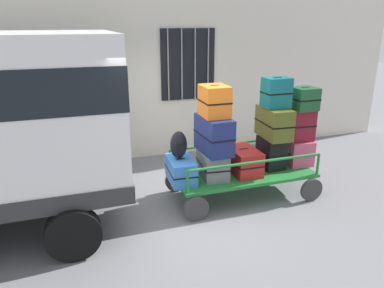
{
  "coord_description": "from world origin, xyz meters",
  "views": [
    {
      "loc": [
        -1.69,
        -5.22,
        2.9
      ],
      "look_at": [
        0.07,
        0.01,
        1.05
      ],
      "focal_mm": 34.44,
      "sensor_mm": 36.0,
      "label": 1
    }
  ],
  "objects_px": {
    "suitcase_midright_top": "(276,93)",
    "suitcase_center_bottom": "(243,160)",
    "suitcase_midleft_top": "(214,101)",
    "suitcase_right_middle": "(301,125)",
    "luggage_cart": "(242,176)",
    "suitcase_midleft_bottom": "(212,164)",
    "backpack": "(179,145)",
    "suitcase_midright_middle": "(274,123)",
    "suitcase_right_top": "(304,99)",
    "suitcase_right_bottom": "(298,152)",
    "suitcase_midleft_middle": "(214,135)",
    "suitcase_left_bottom": "(181,170)",
    "suitcase_midright_bottom": "(271,152)"
  },
  "relations": [
    {
      "from": "suitcase_midleft_top",
      "to": "suitcase_center_bottom",
      "type": "xyz_separation_m",
      "value": [
        0.55,
        0.03,
        -1.06
      ]
    },
    {
      "from": "suitcase_center_bottom",
      "to": "suitcase_midleft_top",
      "type": "bearing_deg",
      "value": -177.31
    },
    {
      "from": "suitcase_midleft_middle",
      "to": "suitcase_right_top",
      "type": "height_order",
      "value": "suitcase_right_top"
    },
    {
      "from": "suitcase_right_middle",
      "to": "suitcase_right_bottom",
      "type": "bearing_deg",
      "value": 90.0
    },
    {
      "from": "suitcase_midleft_top",
      "to": "suitcase_right_bottom",
      "type": "height_order",
      "value": "suitcase_midleft_top"
    },
    {
      "from": "suitcase_right_middle",
      "to": "suitcase_midleft_middle",
      "type": "bearing_deg",
      "value": -178.4
    },
    {
      "from": "suitcase_midleft_middle",
      "to": "suitcase_right_top",
      "type": "distance_m",
      "value": 1.72
    },
    {
      "from": "luggage_cart",
      "to": "backpack",
      "type": "bearing_deg",
      "value": 179.21
    },
    {
      "from": "suitcase_midright_bottom",
      "to": "suitcase_right_bottom",
      "type": "distance_m",
      "value": 0.56
    },
    {
      "from": "suitcase_right_bottom",
      "to": "suitcase_center_bottom",
      "type": "bearing_deg",
      "value": -178.53
    },
    {
      "from": "suitcase_midleft_top",
      "to": "suitcase_midright_bottom",
      "type": "bearing_deg",
      "value": 2.94
    },
    {
      "from": "suitcase_midleft_bottom",
      "to": "backpack",
      "type": "xyz_separation_m",
      "value": [
        -0.57,
        0.01,
        0.39
      ]
    },
    {
      "from": "suitcase_right_middle",
      "to": "luggage_cart",
      "type": "bearing_deg",
      "value": -179.12
    },
    {
      "from": "backpack",
      "to": "luggage_cart",
      "type": "bearing_deg",
      "value": -0.79
    },
    {
      "from": "suitcase_midright_bottom",
      "to": "suitcase_midright_middle",
      "type": "xyz_separation_m",
      "value": [
        0.0,
        -0.03,
        0.54
      ]
    },
    {
      "from": "suitcase_center_bottom",
      "to": "suitcase_right_bottom",
      "type": "bearing_deg",
      "value": 1.47
    },
    {
      "from": "suitcase_right_bottom",
      "to": "suitcase_right_top",
      "type": "height_order",
      "value": "suitcase_right_top"
    },
    {
      "from": "suitcase_midright_bottom",
      "to": "backpack",
      "type": "height_order",
      "value": "backpack"
    },
    {
      "from": "suitcase_midright_middle",
      "to": "suitcase_right_middle",
      "type": "height_order",
      "value": "suitcase_midright_middle"
    },
    {
      "from": "suitcase_midright_top",
      "to": "suitcase_left_bottom",
      "type": "bearing_deg",
      "value": -179.03
    },
    {
      "from": "suitcase_midleft_top",
      "to": "suitcase_center_bottom",
      "type": "height_order",
      "value": "suitcase_midleft_top"
    },
    {
      "from": "backpack",
      "to": "suitcase_midleft_middle",
      "type": "bearing_deg",
      "value": -4.49
    },
    {
      "from": "suitcase_midleft_bottom",
      "to": "suitcase_midright_top",
      "type": "xyz_separation_m",
      "value": [
        1.1,
        -0.0,
        1.12
      ]
    },
    {
      "from": "suitcase_midleft_top",
      "to": "suitcase_right_middle",
      "type": "distance_m",
      "value": 1.74
    },
    {
      "from": "suitcase_midright_bottom",
      "to": "suitcase_midright_middle",
      "type": "relative_size",
      "value": 0.76
    },
    {
      "from": "suitcase_midleft_middle",
      "to": "suitcase_center_bottom",
      "type": "xyz_separation_m",
      "value": [
        0.55,
        0.03,
        -0.52
      ]
    },
    {
      "from": "backpack",
      "to": "suitcase_right_top",
      "type": "bearing_deg",
      "value": -0.25
    },
    {
      "from": "suitcase_right_top",
      "to": "suitcase_midleft_bottom",
      "type": "bearing_deg",
      "value": 179.88
    },
    {
      "from": "suitcase_midleft_bottom",
      "to": "suitcase_right_bottom",
      "type": "xyz_separation_m",
      "value": [
        1.66,
        0.02,
        0.01
      ]
    },
    {
      "from": "suitcase_right_top",
      "to": "backpack",
      "type": "distance_m",
      "value": 2.31
    },
    {
      "from": "suitcase_midright_bottom",
      "to": "suitcase_right_bottom",
      "type": "xyz_separation_m",
      "value": [
        0.55,
        -0.0,
        -0.05
      ]
    },
    {
      "from": "suitcase_midleft_bottom",
      "to": "suitcase_center_bottom",
      "type": "distance_m",
      "value": 0.55
    },
    {
      "from": "suitcase_right_top",
      "to": "backpack",
      "type": "bearing_deg",
      "value": 179.75
    },
    {
      "from": "suitcase_midright_top",
      "to": "suitcase_right_top",
      "type": "relative_size",
      "value": 1.23
    },
    {
      "from": "luggage_cart",
      "to": "suitcase_right_top",
      "type": "height_order",
      "value": "suitcase_right_top"
    },
    {
      "from": "suitcase_right_bottom",
      "to": "backpack",
      "type": "xyz_separation_m",
      "value": [
        -2.23,
        -0.01,
        0.38
      ]
    },
    {
      "from": "suitcase_midright_middle",
      "to": "suitcase_midright_top",
      "type": "bearing_deg",
      "value": -90.0
    },
    {
      "from": "suitcase_midright_middle",
      "to": "suitcase_right_middle",
      "type": "distance_m",
      "value": 0.56
    },
    {
      "from": "luggage_cart",
      "to": "suitcase_right_middle",
      "type": "relative_size",
      "value": 4.46
    },
    {
      "from": "suitcase_left_bottom",
      "to": "suitcase_right_middle",
      "type": "distance_m",
      "value": 2.27
    },
    {
      "from": "suitcase_right_middle",
      "to": "backpack",
      "type": "bearing_deg",
      "value": -179.97
    },
    {
      "from": "suitcase_midleft_middle",
      "to": "suitcase_midleft_top",
      "type": "height_order",
      "value": "suitcase_midleft_top"
    },
    {
      "from": "luggage_cart",
      "to": "suitcase_right_top",
      "type": "bearing_deg",
      "value": 0.3
    },
    {
      "from": "suitcase_midright_top",
      "to": "suitcase_center_bottom",
      "type": "bearing_deg",
      "value": -179.5
    },
    {
      "from": "suitcase_midleft_bottom",
      "to": "suitcase_midright_top",
      "type": "bearing_deg",
      "value": -0.13
    },
    {
      "from": "suitcase_midleft_top",
      "to": "suitcase_midright_bottom",
      "type": "xyz_separation_m",
      "value": [
        1.1,
        0.06,
        -0.99
      ]
    },
    {
      "from": "suitcase_midleft_bottom",
      "to": "backpack",
      "type": "height_order",
      "value": "backpack"
    },
    {
      "from": "suitcase_center_bottom",
      "to": "backpack",
      "type": "height_order",
      "value": "backpack"
    },
    {
      "from": "suitcase_midleft_top",
      "to": "suitcase_midright_top",
      "type": "xyz_separation_m",
      "value": [
        1.1,
        0.03,
        0.06
      ]
    },
    {
      "from": "suitcase_midleft_top",
      "to": "suitcase_right_middle",
      "type": "bearing_deg",
      "value": 1.41
    }
  ]
}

